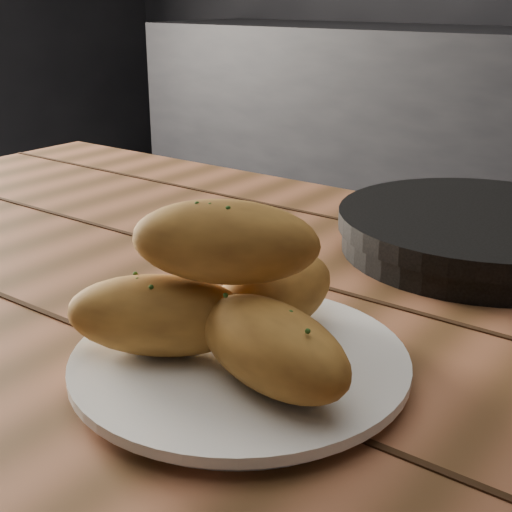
{
  "coord_description": "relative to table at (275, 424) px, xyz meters",
  "views": [
    {
      "loc": [
        0.83,
        -0.81,
        1.02
      ],
      "look_at": [
        0.54,
        -0.42,
        0.84
      ],
      "focal_mm": 50.0,
      "sensor_mm": 36.0,
      "label": 1
    }
  ],
  "objects": [
    {
      "name": "counter",
      "position": [
        -0.52,
        2.06,
        -0.2
      ],
      "size": [
        2.8,
        0.6,
        0.9
      ],
      "primitive_type": "cube",
      "color": "black",
      "rests_on": "ground"
    },
    {
      "name": "table",
      "position": [
        0.0,
        0.0,
        0.0
      ],
      "size": [
        1.55,
        0.87,
        0.75
      ],
      "color": "#955737",
      "rests_on": "ground"
    },
    {
      "name": "plate",
      "position": [
        0.03,
        -0.08,
        0.11
      ],
      "size": [
        0.25,
        0.25,
        0.02
      ],
      "color": "white",
      "rests_on": "table"
    },
    {
      "name": "bread_rolls",
      "position": [
        0.02,
        -0.09,
        0.16
      ],
      "size": [
        0.24,
        0.21,
        0.12
      ],
      "color": "#C28736",
      "rests_on": "plate"
    },
    {
      "name": "skillet",
      "position": [
        0.07,
        0.29,
        0.12
      ],
      "size": [
        0.45,
        0.31,
        0.05
      ],
      "color": "black",
      "rests_on": "table"
    }
  ]
}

